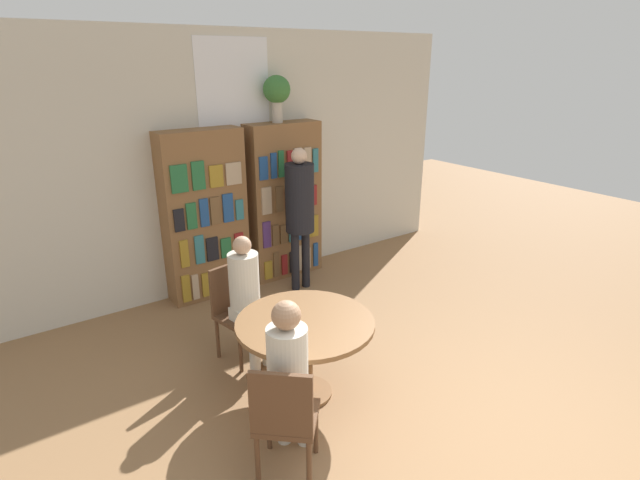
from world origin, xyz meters
The scene contains 11 objects.
ground_plane centered at (0.00, 0.00, 0.00)m, with size 16.00×16.00×0.00m, color olive.
wall_back centered at (0.00, 3.91, 1.51)m, with size 6.40×0.07×3.00m.
bookshelf_left centered at (-0.53, 3.72, 0.97)m, with size 0.94×0.34×1.95m.
bookshelf_right centered at (0.53, 3.72, 0.97)m, with size 0.94×0.34×1.95m.
flower_vase centered at (0.47, 3.72, 2.30)m, with size 0.32×0.32×0.54m.
reading_table centered at (-0.68, 1.46, 0.57)m, with size 1.12×1.12×0.70m.
chair_near_camera centered at (-1.28, 0.79, 0.50)m, with size 0.57×0.57×0.90m.
chair_left_side centered at (-0.86, 2.34, 0.50)m, with size 0.47×0.47×0.90m.
seated_reader_left centered at (-0.82, 2.16, 0.70)m, with size 0.33×0.40×1.23m.
seated_reader_right centered at (-1.16, 0.93, 0.72)m, with size 0.42×0.42×1.26m.
librarian_standing centered at (0.44, 3.22, 1.07)m, with size 0.34×0.61×1.73m.
Camera 1 is at (-2.63, -1.48, 2.68)m, focal length 28.00 mm.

